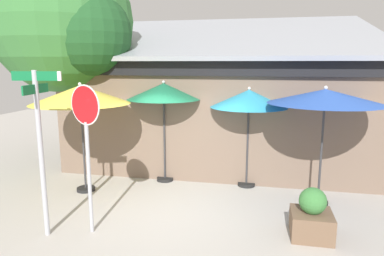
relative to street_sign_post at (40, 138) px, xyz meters
name	(u,v)px	position (x,y,z in m)	size (l,w,h in m)	color
ground_plane	(175,214)	(2.05, 1.44, -1.88)	(28.00, 28.00, 0.10)	#ADA8A0
cafe_building	(222,104)	(2.48, 6.09, -0.04)	(9.13, 6.01, 4.83)	#705B4C
street_sign_post	(40,138)	(0.00, 0.00, 0.00)	(0.87, 0.81, 3.00)	#A8AAB2
stop_sign	(87,133)	(0.75, 0.27, 0.07)	(0.68, 0.27, 2.75)	#A8AAB2
patio_umbrella_mustard_left	(80,95)	(-0.42, 2.19, 0.54)	(2.35, 2.35, 2.67)	black
patio_umbrella_forest_green_center	(164,92)	(1.29, 3.33, 0.55)	(1.91, 1.91, 2.68)	black
patio_umbrella_teal_right	(249,99)	(3.46, 3.36, 0.41)	(1.91, 1.91, 2.55)	black
patio_umbrella_royal_blue_far_right	(325,97)	(5.09, 2.49, 0.57)	(2.43, 2.43, 2.65)	black
shade_tree	(66,24)	(-1.65, 3.80, 2.36)	(4.19, 3.98, 6.26)	brown
sidewalk_planter	(312,217)	(4.75, 0.90, -1.45)	(0.73, 0.73, 0.93)	brown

